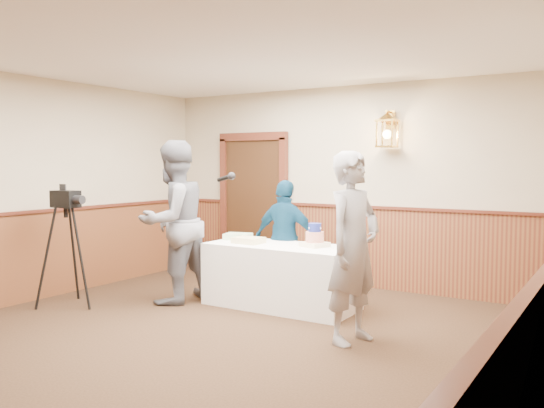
{
  "coord_description": "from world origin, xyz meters",
  "views": [
    {
      "loc": [
        3.34,
        -3.93,
        1.72
      ],
      "look_at": [
        -0.17,
        1.7,
        1.25
      ],
      "focal_mm": 38.0,
      "sensor_mm": 36.0,
      "label": 1
    }
  ],
  "objects_px": {
    "interviewer": "(173,222)",
    "baker": "(353,247)",
    "sheet_cake_green": "(238,236)",
    "display_table": "(281,276)",
    "tv_camera_rig": "(67,254)",
    "sheet_cake_yellow": "(248,240)",
    "assistant_p": "(286,239)",
    "tiered_cake": "(315,238)"
  },
  "relations": [
    {
      "from": "baker",
      "to": "tv_camera_rig",
      "type": "relative_size",
      "value": 1.32
    },
    {
      "from": "tv_camera_rig",
      "to": "interviewer",
      "type": "bearing_deg",
      "value": 39.21
    },
    {
      "from": "sheet_cake_green",
      "to": "interviewer",
      "type": "height_order",
      "value": "interviewer"
    },
    {
      "from": "baker",
      "to": "tiered_cake",
      "type": "bearing_deg",
      "value": 57.25
    },
    {
      "from": "display_table",
      "to": "tv_camera_rig",
      "type": "height_order",
      "value": "tv_camera_rig"
    },
    {
      "from": "sheet_cake_green",
      "to": "tv_camera_rig",
      "type": "relative_size",
      "value": 0.23
    },
    {
      "from": "sheet_cake_yellow",
      "to": "interviewer",
      "type": "height_order",
      "value": "interviewer"
    },
    {
      "from": "tiered_cake",
      "to": "tv_camera_rig",
      "type": "distance_m",
      "value": 2.98
    },
    {
      "from": "sheet_cake_yellow",
      "to": "interviewer",
      "type": "bearing_deg",
      "value": -154.02
    },
    {
      "from": "sheet_cake_green",
      "to": "assistant_p",
      "type": "relative_size",
      "value": 0.21
    },
    {
      "from": "display_table",
      "to": "sheet_cake_green",
      "type": "distance_m",
      "value": 0.84
    },
    {
      "from": "interviewer",
      "to": "assistant_p",
      "type": "xyz_separation_m",
      "value": [
        1.05,
        0.94,
        -0.25
      ]
    },
    {
      "from": "tiered_cake",
      "to": "assistant_p",
      "type": "relative_size",
      "value": 0.22
    },
    {
      "from": "display_table",
      "to": "sheet_cake_yellow",
      "type": "distance_m",
      "value": 0.58
    },
    {
      "from": "sheet_cake_green",
      "to": "baker",
      "type": "bearing_deg",
      "value": -24.89
    },
    {
      "from": "sheet_cake_yellow",
      "to": "tv_camera_rig",
      "type": "height_order",
      "value": "tv_camera_rig"
    },
    {
      "from": "tiered_cake",
      "to": "interviewer",
      "type": "distance_m",
      "value": 1.76
    },
    {
      "from": "tiered_cake",
      "to": "assistant_p",
      "type": "height_order",
      "value": "assistant_p"
    },
    {
      "from": "sheet_cake_green",
      "to": "assistant_p",
      "type": "xyz_separation_m",
      "value": [
        0.53,
        0.31,
        -0.03
      ]
    },
    {
      "from": "tv_camera_rig",
      "to": "sheet_cake_yellow",
      "type": "bearing_deg",
      "value": 32.8
    },
    {
      "from": "display_table",
      "to": "baker",
      "type": "height_order",
      "value": "baker"
    },
    {
      "from": "sheet_cake_yellow",
      "to": "display_table",
      "type": "bearing_deg",
      "value": 12.43
    },
    {
      "from": "sheet_cake_green",
      "to": "tv_camera_rig",
      "type": "bearing_deg",
      "value": -135.36
    },
    {
      "from": "display_table",
      "to": "interviewer",
      "type": "distance_m",
      "value": 1.48
    },
    {
      "from": "tiered_cake",
      "to": "assistant_p",
      "type": "xyz_separation_m",
      "value": [
        -0.61,
        0.36,
        -0.1
      ]
    },
    {
      "from": "display_table",
      "to": "tiered_cake",
      "type": "distance_m",
      "value": 0.64
    },
    {
      "from": "sheet_cake_yellow",
      "to": "sheet_cake_green",
      "type": "height_order",
      "value": "sheet_cake_green"
    },
    {
      "from": "interviewer",
      "to": "baker",
      "type": "bearing_deg",
      "value": 90.3
    },
    {
      "from": "baker",
      "to": "interviewer",
      "type": "bearing_deg",
      "value": 95.47
    },
    {
      "from": "display_table",
      "to": "interviewer",
      "type": "height_order",
      "value": "interviewer"
    },
    {
      "from": "tiered_cake",
      "to": "interviewer",
      "type": "xyz_separation_m",
      "value": [
        -1.66,
        -0.57,
        0.14
      ]
    },
    {
      "from": "baker",
      "to": "tv_camera_rig",
      "type": "bearing_deg",
      "value": 110.86
    },
    {
      "from": "assistant_p",
      "to": "tiered_cake",
      "type": "bearing_deg",
      "value": 148.13
    },
    {
      "from": "sheet_cake_yellow",
      "to": "baker",
      "type": "relative_size",
      "value": 0.19
    },
    {
      "from": "sheet_cake_green",
      "to": "baker",
      "type": "relative_size",
      "value": 0.18
    },
    {
      "from": "interviewer",
      "to": "baker",
      "type": "xyz_separation_m",
      "value": [
        2.54,
        -0.3,
        -0.08
      ]
    },
    {
      "from": "sheet_cake_yellow",
      "to": "sheet_cake_green",
      "type": "bearing_deg",
      "value": 144.67
    },
    {
      "from": "interviewer",
      "to": "tv_camera_rig",
      "type": "xyz_separation_m",
      "value": [
        -0.95,
        -0.83,
        -0.37
      ]
    },
    {
      "from": "tiered_cake",
      "to": "tv_camera_rig",
      "type": "bearing_deg",
      "value": -151.75
    },
    {
      "from": "display_table",
      "to": "baker",
      "type": "distance_m",
      "value": 1.61
    },
    {
      "from": "sheet_cake_green",
      "to": "interviewer",
      "type": "bearing_deg",
      "value": -129.86
    },
    {
      "from": "sheet_cake_yellow",
      "to": "assistant_p",
      "type": "xyz_separation_m",
      "value": [
        0.21,
        0.53,
        -0.03
      ]
    }
  ]
}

